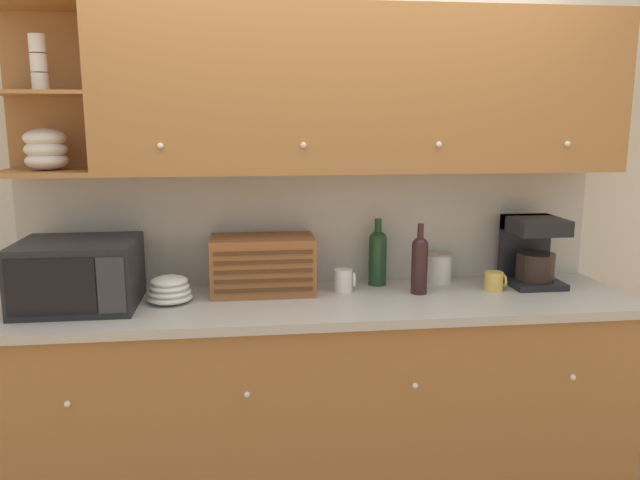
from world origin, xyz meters
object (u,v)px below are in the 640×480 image
bread_box (263,265)px  mug_blue_second (494,281)px  microwave (79,274)px  coffee_maker (532,250)px  wine_bottle (420,262)px  mug (344,280)px  bowl_stack_on_counter (170,290)px  storage_canister (439,268)px  second_wine_bottle (378,255)px

bread_box → mug_blue_second: bearing=-4.9°
microwave → coffee_maker: bearing=3.5°
coffee_maker → wine_bottle: bearing=-169.9°
microwave → mug: microwave is taller
microwave → bowl_stack_on_counter: 0.39m
mug_blue_second → microwave: bearing=-179.1°
bread_box → storage_canister: (0.87, 0.08, -0.06)m
bowl_stack_on_counter → wine_bottle: (1.14, 0.01, 0.09)m
bread_box → storage_canister: bread_box is taller
mug_blue_second → coffee_maker: 0.27m
mug_blue_second → wine_bottle: bearing=-178.9°
bowl_stack_on_counter → storage_canister: bearing=8.4°
bowl_stack_on_counter → second_wine_bottle: 1.00m
mug_blue_second → bowl_stack_on_counter: bearing=-179.4°
microwave → mug: size_ratio=4.67×
bowl_stack_on_counter → mug_blue_second: size_ratio=2.01×
bowl_stack_on_counter → storage_canister: (1.29, 0.19, 0.02)m
storage_canister → mug_blue_second: bearing=-39.0°
mug_blue_second → coffee_maker: (0.22, 0.10, 0.12)m
wine_bottle → coffee_maker: coffee_maker is taller
wine_bottle → microwave: bearing=-179.1°
microwave → storage_canister: size_ratio=3.31×
wine_bottle → mug_blue_second: bearing=1.1°
mug_blue_second → coffee_maker: size_ratio=0.30×
second_wine_bottle → coffee_maker: size_ratio=0.98×
wine_bottle → storage_canister: wine_bottle is taller
mug → wine_bottle: size_ratio=0.32×
mug → bowl_stack_on_counter: bearing=-173.8°
microwave → bowl_stack_on_counter: size_ratio=2.48×
bread_box → second_wine_bottle: size_ratio=1.46×
microwave → mug_blue_second: bearing=0.9°
microwave → bread_box: 0.80m
bread_box → mug_blue_second: 1.10m
bread_box → bowl_stack_on_counter: bearing=-165.1°
microwave → mug_blue_second: 1.89m
microwave → coffee_maker: 2.11m
mug → coffee_maker: (0.93, 0.03, 0.11)m
mug_blue_second → bread_box: bearing=175.1°
mug → second_wine_bottle: size_ratio=0.32×
storage_canister → coffee_maker: 0.45m
microwave → bread_box: bearing=9.0°
storage_canister → mug_blue_second: storage_canister is taller
microwave → coffee_maker: size_ratio=1.48×
wine_bottle → storage_canister: size_ratio=2.21×
microwave → mug: bearing=4.9°
mug → wine_bottle: bearing=-12.8°
wine_bottle → second_wine_bottle: bearing=131.6°
wine_bottle → storage_canister: (0.15, 0.18, -0.07)m
second_wine_bottle → coffee_maker: coffee_maker is taller
bowl_stack_on_counter → coffee_maker: (1.73, 0.11, 0.11)m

